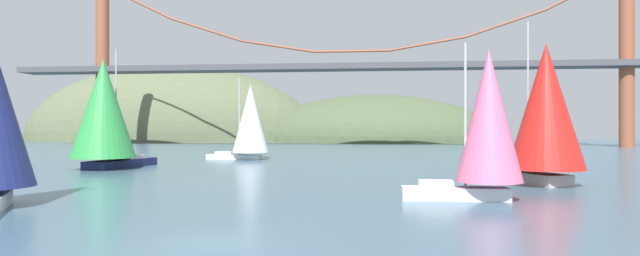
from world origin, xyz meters
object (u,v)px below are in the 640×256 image
(sailboat_red_spinnaker, at_px, (544,111))
(sailboat_green_sail, at_px, (104,111))
(sailboat_pink_spinnaker, at_px, (486,121))
(sailboat_white_mainsail, at_px, (250,120))

(sailboat_red_spinnaker, bearing_deg, sailboat_green_sail, 164.33)
(sailboat_pink_spinnaker, bearing_deg, sailboat_white_mainsail, 121.42)
(sailboat_red_spinnaker, distance_m, sailboat_white_mainsail, 37.02)
(sailboat_red_spinnaker, relative_size, sailboat_white_mainsail, 1.13)
(sailboat_green_sail, xyz_separation_m, sailboat_red_spinnaker, (36.05, -10.11, -0.41))
(sailboat_green_sail, bearing_deg, sailboat_white_mainsail, 58.49)
(sailboat_white_mainsail, xyz_separation_m, sailboat_pink_spinnaker, (20.91, -34.22, -0.58))
(sailboat_white_mainsail, bearing_deg, sailboat_pink_spinnaker, -58.58)
(sailboat_white_mainsail, height_order, sailboat_pink_spinnaker, sailboat_white_mainsail)
(sailboat_green_sail, relative_size, sailboat_pink_spinnaker, 1.37)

